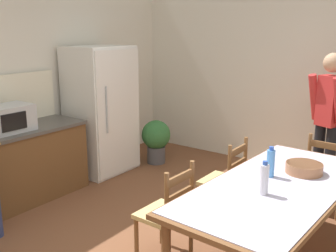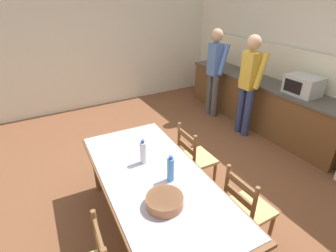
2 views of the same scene
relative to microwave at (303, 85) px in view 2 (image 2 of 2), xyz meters
name	(u,v)px [view 2 (image 2 of 2)]	position (x,y,z in m)	size (l,w,h in m)	color
ground_plane	(181,178)	(-0.08, -2.21, -1.03)	(8.32, 8.32, 0.00)	brown
wall_back	(323,55)	(-0.08, 0.45, 0.42)	(6.52, 0.12, 2.90)	silver
wall_left	(101,38)	(-3.34, -2.21, 0.42)	(0.12, 5.20, 2.90)	silver
kitchen_counter	(259,102)	(-0.83, 0.02, -0.59)	(3.45, 0.66, 0.88)	brown
counter_splashback	(277,62)	(-0.82, 0.33, 0.15)	(3.41, 0.03, 0.60)	#EFE8CB
microwave	(303,85)	(0.00, 0.00, 0.00)	(0.50, 0.39, 0.30)	#B2B7BC
dining_table	(154,183)	(0.57, -2.94, -0.33)	(2.21, 1.08, 0.77)	brown
bottle_near_centre	(143,152)	(0.30, -2.93, -0.13)	(0.07, 0.07, 0.27)	silver
bottle_off_centre	(171,169)	(0.68, -2.83, -0.13)	(0.07, 0.07, 0.27)	#4C8ED6
serving_bowl	(165,200)	(0.94, -3.04, -0.21)	(0.32, 0.32, 0.09)	#9E6642
chair_side_far_right	(246,209)	(1.10, -2.19, -0.59)	(0.42, 0.40, 0.91)	brown
chair_side_far_left	(195,158)	(0.12, -2.14, -0.59)	(0.43, 0.41, 0.91)	brown
person_at_sink	(215,69)	(-1.59, -0.50, -0.05)	(0.44, 0.30, 1.74)	#4C4C4C
person_at_counter	(249,82)	(-0.65, -0.52, -0.04)	(0.44, 0.30, 1.76)	navy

